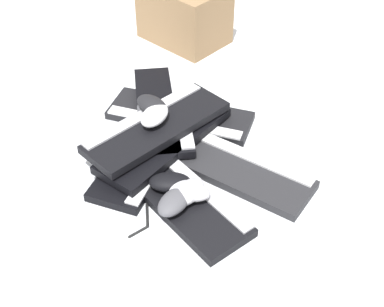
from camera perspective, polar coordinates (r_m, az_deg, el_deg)
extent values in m
plane|color=silver|center=(1.49, 2.20, -1.44)|extent=(3.20, 3.20, 0.00)
cube|color=black|center=(1.39, -1.47, -4.56)|extent=(0.42, 0.41, 0.02)
cube|color=silver|center=(1.40, 0.35, -3.11)|extent=(0.33, 0.31, 0.01)
cube|color=#232326|center=(1.47, 4.49, -1.67)|extent=(0.35, 0.46, 0.02)
cube|color=silver|center=(1.50, 5.62, -0.04)|extent=(0.24, 0.38, 0.01)
cube|color=black|center=(1.65, -1.29, 4.07)|extent=(0.25, 0.46, 0.02)
cube|color=silver|center=(1.60, -1.96, 3.35)|extent=(0.14, 0.41, 0.01)
cube|color=black|center=(1.52, -4.97, 0.06)|extent=(0.46, 0.27, 0.02)
cube|color=silver|center=(1.49, -3.04, 0.00)|extent=(0.41, 0.15, 0.01)
cube|color=black|center=(1.52, -2.90, 1.50)|extent=(0.45, 0.37, 0.02)
cube|color=#B2B5BA|center=(1.54, -4.53, 2.74)|extent=(0.37, 0.26, 0.01)
cube|color=black|center=(1.51, -3.71, 2.84)|extent=(0.43, 0.40, 0.02)
cube|color=silver|center=(1.54, -5.11, 4.21)|extent=(0.34, 0.30, 0.01)
cube|color=black|center=(1.63, -3.21, 4.69)|extent=(0.46, 0.23, 0.02)
cube|color=silver|center=(1.62, -1.24, 5.26)|extent=(0.42, 0.12, 0.01)
ellipsoid|color=#4C4C51|center=(1.33, -1.90, -5.14)|extent=(0.13, 0.11, 0.04)
ellipsoid|color=black|center=(1.54, -4.29, 5.19)|extent=(0.12, 0.13, 0.04)
ellipsoid|color=#4C4C51|center=(1.56, -4.38, 4.46)|extent=(0.13, 0.12, 0.04)
ellipsoid|color=silver|center=(1.50, -4.01, 4.10)|extent=(0.13, 0.10, 0.04)
ellipsoid|color=#B7B7BC|center=(1.35, -0.45, -4.13)|extent=(0.13, 0.12, 0.04)
ellipsoid|color=black|center=(1.38, -2.35, -3.07)|extent=(0.07, 0.11, 0.04)
ellipsoid|color=#B7B7BC|center=(1.35, -0.33, -4.00)|extent=(0.09, 0.12, 0.04)
cylinder|color=black|center=(1.33, -5.72, -8.21)|extent=(0.04, 0.04, 0.01)
cylinder|color=black|center=(1.38, -4.82, -5.88)|extent=(0.12, 0.03, 0.01)
cylinder|color=black|center=(1.43, -4.07, -3.45)|extent=(0.06, 0.04, 0.01)
cylinder|color=black|center=(1.48, -2.77, -1.44)|extent=(0.10, 0.02, 0.01)
cylinder|color=black|center=(1.54, -0.89, 0.35)|extent=(0.06, 0.07, 0.01)
cylinder|color=black|center=(1.56, 2.47, 0.94)|extent=(0.02, 0.11, 0.01)
sphere|color=black|center=(1.32, -6.70, -8.73)|extent=(0.01, 0.01, 0.01)
sphere|color=black|center=(1.34, -4.76, -7.69)|extent=(0.01, 0.01, 0.01)
sphere|color=black|center=(1.42, -4.87, -4.17)|extent=(0.01, 0.01, 0.01)
sphere|color=black|center=(1.45, -3.29, -2.75)|extent=(0.01, 0.01, 0.01)
sphere|color=black|center=(1.52, -2.27, -0.18)|extent=(0.01, 0.01, 0.01)
sphere|color=black|center=(1.55, 0.47, 0.86)|extent=(0.01, 0.01, 0.01)
sphere|color=black|center=(1.56, 4.46, 1.01)|extent=(0.01, 0.01, 0.01)
cube|color=olive|center=(2.03, -0.84, 14.78)|extent=(0.35, 0.37, 0.22)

